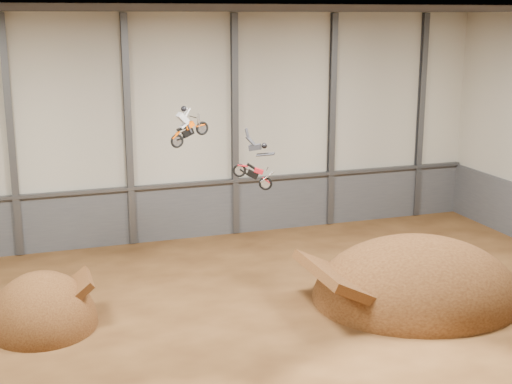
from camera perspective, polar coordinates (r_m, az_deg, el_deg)
floor at (r=32.34m, az=0.51°, el=-11.30°), size 40.00×40.00×0.00m
back_wall at (r=44.21m, az=-5.93°, el=5.05°), size 40.00×0.10×14.00m
ceiling at (r=29.24m, az=0.57°, el=14.36°), size 40.00×40.00×0.00m
lower_band_back at (r=45.22m, az=-5.74°, el=-1.56°), size 39.80×0.18×3.50m
steel_rail at (r=44.63m, az=-5.75°, el=0.62°), size 39.80×0.35×0.20m
steel_column_1 at (r=42.94m, az=-19.01°, el=4.09°), size 0.40×0.36×13.90m
steel_column_2 at (r=43.40m, az=-10.18°, el=4.74°), size 0.40×0.36×13.90m
steel_column_3 at (r=44.87m, az=-1.71°, el=5.25°), size 0.40×0.36×13.90m
steel_column_4 at (r=47.23m, az=6.08°, el=5.61°), size 0.40×0.36×13.90m
steel_column_5 at (r=50.38m, az=13.02°, el=5.85°), size 0.40×0.36×13.90m
takeoff_ramp at (r=34.60m, az=-16.64°, el=-10.16°), size 4.92×5.68×4.92m
landing_ramp at (r=37.05m, az=12.67°, el=-8.26°), size 10.60×9.38×6.12m
fmx_rider_a at (r=35.91m, az=-5.18°, el=5.66°), size 2.86×1.45×2.62m
fmx_rider_b at (r=34.20m, az=-0.52°, el=2.66°), size 3.49×2.16×3.30m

